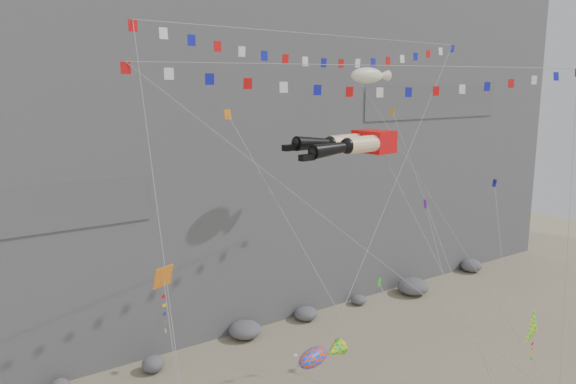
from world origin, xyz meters
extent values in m
cube|color=slate|center=(0.00, 32.00, 25.00)|extent=(80.00, 28.00, 50.00)
cube|color=red|center=(1.96, 4.96, 16.51)|extent=(1.83, 2.35, 1.29)
cylinder|color=beige|center=(0.17, 4.10, 16.51)|extent=(2.28, 1.20, 0.95)
sphere|color=black|center=(-0.91, 3.97, 16.51)|extent=(0.87, 0.87, 0.87)
cone|color=black|center=(-2.19, 3.82, 16.44)|extent=(2.68, 1.09, 0.89)
cube|color=black|center=(-3.91, 3.62, 16.14)|extent=(0.88, 0.47, 0.32)
cylinder|color=beige|center=(0.02, 5.38, 16.51)|extent=(2.28, 1.20, 0.95)
sphere|color=black|center=(-1.07, 5.25, 16.51)|extent=(0.87, 0.87, 0.87)
cone|color=black|center=(-2.34, 5.10, 16.63)|extent=(2.69, 1.10, 0.95)
cube|color=black|center=(-4.06, 4.90, 16.54)|extent=(0.88, 0.47, 0.32)
cylinder|color=gray|center=(1.85, -1.95, 8.28)|extent=(0.03, 0.03, 21.49)
cylinder|color=gray|center=(-5.69, 2.77, 11.40)|extent=(0.03, 0.03, 29.85)
cylinder|color=gray|center=(7.12, 0.85, 10.43)|extent=(0.03, 0.03, 23.59)
cylinder|color=gray|center=(10.08, 5.34, 10.23)|extent=(0.03, 0.03, 25.19)
cylinder|color=gray|center=(-3.68, 1.74, 9.10)|extent=(0.03, 0.03, 23.01)
cylinder|color=gray|center=(3.15, -0.91, 6.29)|extent=(0.03, 0.03, 16.44)
cylinder|color=gray|center=(4.69, 1.03, 9.02)|extent=(0.03, 0.03, 23.64)
cylinder|color=gray|center=(8.06, -0.46, 6.57)|extent=(0.03, 0.03, 18.23)
camera|label=1|loc=(-20.75, -19.14, 19.87)|focal=35.00mm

